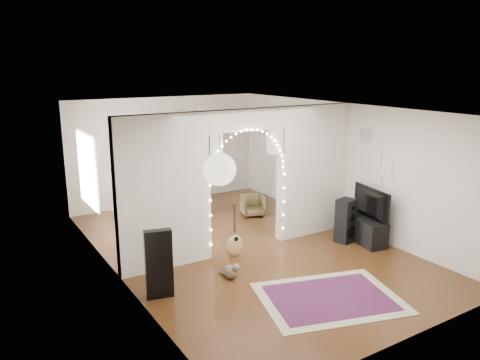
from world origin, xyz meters
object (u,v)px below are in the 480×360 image
bookcase (151,180)px  dining_table (186,178)px  acoustic_guitar (235,237)px  dining_chair_left (186,207)px  floor_speaker (346,221)px  media_console (365,230)px  dining_chair_right (253,205)px

bookcase → dining_table: 0.90m
acoustic_guitar → dining_table: size_ratio=0.65×
acoustic_guitar → dining_chair_left: bearing=90.8°
acoustic_guitar → floor_speaker: 2.33m
media_console → dining_chair_left: dining_chair_left is taller
acoustic_guitar → bookcase: bearing=98.3°
bookcase → dining_table: size_ratio=1.04×
bookcase → acoustic_guitar: bearing=-65.9°
media_console → bookcase: bookcase is taller
dining_table → dining_chair_left: size_ratio=2.41×
dining_chair_left → acoustic_guitar: bearing=-84.6°
acoustic_guitar → media_console: bearing=-10.7°
media_console → dining_table: (-1.88, 4.33, 0.43)m
floor_speaker → dining_chair_left: bearing=112.2°
acoustic_guitar → dining_chair_left: acoustic_guitar is taller
floor_speaker → dining_chair_left: 3.71m
acoustic_guitar → dining_table: (0.72, 3.56, 0.31)m
floor_speaker → dining_table: bearing=99.4°
floor_speaker → dining_chair_right: bearing=93.5°
acoustic_guitar → dining_chair_right: bearing=54.4°
acoustic_guitar → dining_chair_right: acoustic_guitar is taller
dining_chair_left → dining_chair_right: dining_chair_left is taller
media_console → dining_chair_left: 4.07m
floor_speaker → bookcase: (-2.43, 4.29, 0.25)m
floor_speaker → media_console: floor_speaker is taller
media_console → acoustic_guitar: bearing=174.3°
floor_speaker → media_console: (0.33, -0.23, -0.19)m
bookcase → dining_chair_right: bookcase is taller
acoustic_guitar → dining_chair_left: 2.56m
bookcase → floor_speaker: bearing=-38.9°
bookcase → dining_chair_left: bookcase is taller
floor_speaker → bookcase: size_ratio=0.65×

